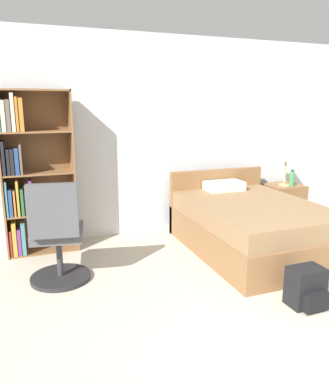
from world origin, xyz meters
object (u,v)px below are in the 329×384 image
object	(u,v)px
office_chair	(57,239)
backpack_black	(306,288)
nightstand	(283,203)
water_bottle	(292,178)
bookshelf	(28,174)
bed	(250,225)
table_lamp	(286,157)

from	to	relation	value
office_chair	backpack_black	xyz separation A→B (m)	(1.97, -1.19, -0.30)
office_chair	nightstand	distance (m)	3.46
water_bottle	bookshelf	bearing A→B (deg)	177.61
bed	table_lamp	world-z (taller)	table_lamp
bed	water_bottle	size ratio (longest dim) A/B	7.88
office_chair	water_bottle	world-z (taller)	office_chair
office_chair	water_bottle	bearing A→B (deg)	13.27
office_chair	table_lamp	distance (m)	3.45
nightstand	backpack_black	distance (m)	2.50
nightstand	backpack_black	bearing A→B (deg)	-123.12
water_bottle	backpack_black	distance (m)	2.48
bookshelf	water_bottle	size ratio (longest dim) A/B	7.75
bed	table_lamp	bearing A→B (deg)	35.10
bed	table_lamp	distance (m)	1.46
table_lamp	nightstand	bearing A→B (deg)	47.44
bookshelf	office_chair	world-z (taller)	bookshelf
bed	office_chair	distance (m)	2.25
water_bottle	backpack_black	bearing A→B (deg)	-125.24
bookshelf	nightstand	xyz separation A→B (m)	(3.55, -0.04, -0.66)
office_chair	water_bottle	xyz separation A→B (m)	(3.37, 0.80, 0.21)
nightstand	bed	bearing A→B (deg)	-144.38
table_lamp	water_bottle	bearing A→B (deg)	-42.57
backpack_black	nightstand	bearing A→B (deg)	56.88
nightstand	water_bottle	size ratio (longest dim) A/B	2.31
water_bottle	office_chair	bearing A→B (deg)	-166.73
bed	backpack_black	xyz separation A→B (m)	(-0.27, -1.31, -0.14)
nightstand	water_bottle	distance (m)	0.41
nightstand	bookshelf	bearing A→B (deg)	179.37
bookshelf	backpack_black	xyz separation A→B (m)	(2.18, -2.13, -0.78)
water_bottle	table_lamp	bearing A→B (deg)	137.43
nightstand	backpack_black	size ratio (longest dim) A/B	1.62
backpack_black	bed	bearing A→B (deg)	78.29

